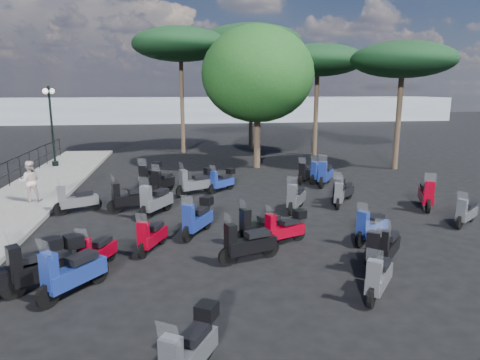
{
  "coord_description": "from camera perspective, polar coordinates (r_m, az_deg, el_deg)",
  "views": [
    {
      "loc": [
        -0.54,
        -11.5,
        4.29
      ],
      "look_at": [
        1.48,
        2.63,
        1.2
      ],
      "focal_mm": 32.0,
      "sensor_mm": 36.0,
      "label": 1
    }
  ],
  "objects": [
    {
      "name": "ground",
      "position": [
        12.29,
        -5.17,
        -8.28
      ],
      "size": [
        120.0,
        120.0,
        0.0
      ],
      "primitive_type": "plane",
      "color": "black",
      "rests_on": "ground"
    },
    {
      "name": "lamp_post_2",
      "position": [
        24.93,
        -23.85,
        7.21
      ],
      "size": [
        0.35,
        1.24,
        4.22
      ],
      "rotation": [
        0.0,
        0.0,
        -0.06
      ],
      "color": "black",
      "rests_on": "sidewalk"
    },
    {
      "name": "pedestrian_far",
      "position": [
        17.55,
        -26.22,
        -0.15
      ],
      "size": [
        0.87,
        0.75,
        1.53
      ],
      "primitive_type": "imported",
      "rotation": [
        0.0,
        0.0,
        3.4
      ],
      "color": "beige",
      "rests_on": "sidewalk"
    },
    {
      "name": "scooter_1",
      "position": [
        10.29,
        -27.0,
        -10.57
      ],
      "size": [
        1.6,
        1.13,
        1.44
      ],
      "rotation": [
        0.0,
        0.0,
        2.14
      ],
      "color": "black",
      "rests_on": "ground"
    },
    {
      "name": "scooter_2",
      "position": [
        10.9,
        -18.61,
        -9.25
      ],
      "size": [
        0.78,
        1.43,
        1.21
      ],
      "rotation": [
        0.0,
        0.0,
        2.72
      ],
      "color": "black",
      "rests_on": "ground"
    },
    {
      "name": "scooter_3",
      "position": [
        14.82,
        -11.19,
        -2.8
      ],
      "size": [
        1.1,
        1.63,
        1.47
      ],
      "rotation": [
        0.0,
        0.0,
        2.59
      ],
      "color": "black",
      "rests_on": "ground"
    },
    {
      "name": "scooter_4",
      "position": [
        15.91,
        -20.97,
        -2.56
      ],
      "size": [
        1.53,
        0.89,
        1.31
      ],
      "rotation": [
        0.0,
        0.0,
        2.03
      ],
      "color": "black",
      "rests_on": "ground"
    },
    {
      "name": "scooter_5",
      "position": [
        17.87,
        -10.24,
        -0.35
      ],
      "size": [
        0.91,
        1.53,
        1.33
      ],
      "rotation": [
        0.0,
        0.0,
        2.67
      ],
      "color": "black",
      "rests_on": "ground"
    },
    {
      "name": "scooter_6",
      "position": [
        6.85,
        -6.71,
        -21.73
      ],
      "size": [
        0.96,
        1.44,
        1.27
      ],
      "rotation": [
        0.0,
        0.0,
        2.61
      ],
      "color": "black",
      "rests_on": "ground"
    },
    {
      "name": "scooter_7",
      "position": [
        9.77,
        -21.5,
        -11.52
      ],
      "size": [
        1.2,
        1.49,
        1.43
      ],
      "rotation": [
        0.0,
        0.0,
        2.48
      ],
      "color": "black",
      "rests_on": "ground"
    },
    {
      "name": "scooter_8",
      "position": [
        12.71,
        -5.66,
        -5.13
      ],
      "size": [
        1.03,
        1.56,
        1.37
      ],
      "rotation": [
        0.0,
        0.0,
        2.62
      ],
      "color": "black",
      "rests_on": "ground"
    },
    {
      "name": "scooter_9",
      "position": [
        15.53,
        -14.43,
        -2.38
      ],
      "size": [
        1.64,
        0.88,
        1.38
      ],
      "rotation": [
        0.0,
        0.0,
        1.98
      ],
      "color": "black",
      "rests_on": "ground"
    },
    {
      "name": "scooter_10",
      "position": [
        17.92,
        -2.41,
        -0.14
      ],
      "size": [
        1.23,
        1.13,
        1.21
      ],
      "rotation": [
        0.0,
        0.0,
        2.3
      ],
      "color": "black",
      "rests_on": "ground"
    },
    {
      "name": "scooter_11",
      "position": [
        18.85,
        -11.89,
        0.47
      ],
      "size": [
        0.95,
        1.68,
        1.43
      ],
      "rotation": [
        0.0,
        0.0,
        2.72
      ],
      "color": "black",
      "rests_on": "ground"
    },
    {
      "name": "scooter_13",
      "position": [
        9.54,
        17.97,
        -12.3
      ],
      "size": [
        1.05,
        1.27,
        1.24
      ],
      "rotation": [
        0.0,
        0.0,
        2.47
      ],
      "color": "black",
      "rests_on": "ground"
    },
    {
      "name": "scooter_14",
      "position": [
        10.79,
        1.06,
        -8.53
      ],
      "size": [
        1.64,
        0.78,
        1.35
      ],
      "rotation": [
        0.0,
        0.0,
        1.91
      ],
      "color": "black",
      "rests_on": "ground"
    },
    {
      "name": "scooter_15",
      "position": [
        12.03,
        5.96,
        -6.47
      ],
      "size": [
        1.41,
        0.8,
        1.19
      ],
      "rotation": [
        0.0,
        0.0,
        1.99
      ],
      "color": "black",
      "rests_on": "ground"
    },
    {
      "name": "scooter_16",
      "position": [
        15.2,
        7.47,
        -2.43
      ],
      "size": [
        1.01,
        1.52,
        1.36
      ],
      "rotation": [
        0.0,
        0.0,
        2.59
      ],
      "color": "black",
      "rests_on": "ground"
    },
    {
      "name": "scooter_17",
      "position": [
        17.42,
        -5.87,
        -0.31
      ],
      "size": [
        1.63,
        1.0,
        1.4
      ],
      "rotation": [
        0.0,
        0.0,
        2.04
      ],
      "color": "black",
      "rests_on": "ground"
    },
    {
      "name": "scooter_19",
      "position": [
        10.99,
        17.47,
        -8.77
      ],
      "size": [
        0.98,
        1.49,
        1.33
      ],
      "rotation": [
        0.0,
        0.0,
        2.61
      ],
      "color": "black",
      "rests_on": "ground"
    },
    {
      "name": "scooter_20",
      "position": [
        12.65,
        17.04,
        -6.07
      ],
      "size": [
        1.34,
        1.03,
        1.26
      ],
      "rotation": [
        0.0,
        0.0,
        2.2
      ],
      "color": "black",
      "rests_on": "ground"
    },
    {
      "name": "scooter_21",
      "position": [
        16.21,
        13.14,
        -1.77
      ],
      "size": [
        0.85,
        1.43,
        1.22
      ],
      "rotation": [
        0.0,
        0.0,
        2.69
      ],
      "color": "black",
      "rests_on": "ground"
    },
    {
      "name": "scooter_22",
      "position": [
        19.37,
        11.28,
        0.73
      ],
      "size": [
        1.11,
        1.63,
        1.47
      ],
      "rotation": [
        0.0,
        0.0,
        2.58
      ],
      "color": "black",
      "rests_on": "ground"
    },
    {
      "name": "scooter_23",
      "position": [
        19.91,
        10.67,
        0.91
      ],
      "size": [
        1.37,
        1.11,
        1.32
      ],
      "rotation": [
        0.0,
        0.0,
        2.24
      ],
      "color": "black",
      "rests_on": "ground"
    },
    {
      "name": "scooter_25",
      "position": [
        11.13,
        18.94,
        -8.57
      ],
      "size": [
        1.17,
        1.35,
        1.34
      ],
      "rotation": [
        0.0,
        0.0,
        2.44
      ],
      "color": "black",
      "rests_on": "ground"
    },
    {
      "name": "scooter_26",
      "position": [
        15.29,
        27.91,
        -3.92
      ],
      "size": [
        1.26,
        0.99,
        1.2
      ],
      "rotation": [
        0.0,
        0.0,
        2.21
      ],
      "color": "black",
      "rests_on": "ground"
    },
    {
      "name": "scooter_27",
      "position": [
        16.81,
        23.57,
        -1.87
      ],
      "size": [
        0.92,
        1.69,
        1.43
      ],
      "rotation": [
        0.0,
        0.0,
        2.73
      ],
      "color": "black",
      "rests_on": "ground"
    },
    {
      "name": "scooter_28",
      "position": [
        16.69,
        13.55,
        -1.47
      ],
      "size": [
        1.21,
        1.19,
        1.27
      ],
      "rotation": [
        0.0,
        0.0,
        2.35
      ],
      "color": "black",
      "rests_on": "ground"
    },
    {
      "name": "scooter_29",
      "position": [
        19.87,
        8.78,
        0.88
      ],
      "size": [
        1.05,
        1.29,
        1.24
      ],
      "rotation": [
        0.0,
        0.0,
        2.48
      ],
      "color": "black",
      "rests_on": "ground"
    },
    {
      "name": "scooter_30",
      "position": [
        10.26,
        -24.53,
        -10.38
      ],
      "size": [
        1.6,
        1.13,
        1.44
      ],
      "rotation": [
        0.0,
        0.0,
        2.14
      ],
      "color": "black",
      "rests_on": "ground"
    },
    {
      "name": "scooter_31",
      "position": [
        11.69,
        -11.7,
        -7.39
      ],
      "size": [
        0.78,
        1.43,
        1.21
      ],
      "rotation": [
        0.0,
        0.0,
        2.72
      ],
      "color": "black",
      "rests_on": "ground"
    },
    {
      "name": "scooter_32",
      "position": [
        12.03,
        2.75,
        -6.32
      ],
      "size": [
        1.64,
        0.78,
        1.35
      ],
      "rotation": [
        0.0,
        0.0,
        1.91
      ],
      "color": "black",
      "rests_on": "ground"
    },
    {
      "name": "broadleaf_tree",
      "position": [
        23.1,
        2.36,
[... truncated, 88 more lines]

